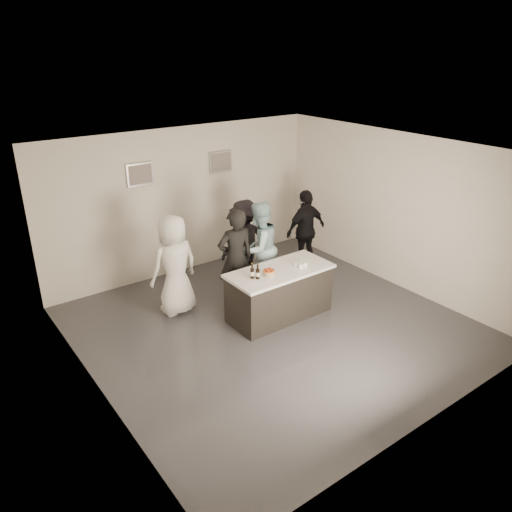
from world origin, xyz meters
The scene contains 19 objects.
floor centered at (0.00, 0.00, 0.00)m, with size 6.00×6.00×0.00m, color #3D3D42.
ceiling centered at (0.00, 0.00, 3.00)m, with size 6.00×6.00×0.00m, color white.
wall_back centered at (0.00, 3.00, 1.50)m, with size 6.00×0.04×3.00m, color silver.
wall_front centered at (0.00, -3.00, 1.50)m, with size 6.00×0.04×3.00m, color silver.
wall_left centered at (-3.00, 0.00, 1.50)m, with size 0.04×6.00×3.00m, color silver.
wall_right centered at (3.00, 0.00, 1.50)m, with size 0.04×6.00×3.00m, color silver.
picture_left centered at (-0.90, 2.97, 2.20)m, with size 0.54×0.04×0.44m, color #B2B2B7.
picture_right centered at (0.90, 2.97, 2.20)m, with size 0.54×0.04×0.44m, color #B2B2B7.
bar_counter centered at (0.32, 0.25, 0.45)m, with size 1.86×0.86×0.90m, color white.
cake centered at (0.03, 0.18, 0.94)m, with size 0.20×0.20×0.08m, color orange.
beer_bottle_a centered at (-0.26, 0.26, 1.03)m, with size 0.07×0.07×0.26m, color black.
beer_bottle_b centered at (-0.20, 0.19, 1.03)m, with size 0.07×0.07×0.26m, color black.
tumbler_cluster centered at (0.70, 0.14, 0.94)m, with size 0.19×0.19×0.08m, color gold.
candles centered at (-0.04, -0.09, 0.90)m, with size 0.24×0.08×0.01m, color pink.
person_main_black centered at (-0.06, 1.03, 0.93)m, with size 0.68×0.44×1.86m, color black.
person_main_blue centered at (0.60, 1.22, 0.91)m, with size 0.88×0.69×1.82m, color #A4CFD7.
person_guest_left centered at (-1.06, 1.46, 0.91)m, with size 0.89×0.58×1.82m, color white.
person_guest_right centered at (2.07, 1.54, 0.86)m, with size 1.01×0.42×1.72m, color black.
person_guest_back centered at (0.73, 1.86, 0.83)m, with size 1.08×0.62×1.67m, color black.
Camera 1 is at (-4.61, -5.77, 4.51)m, focal length 35.00 mm.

